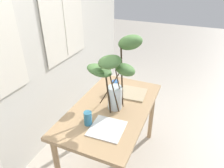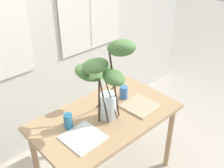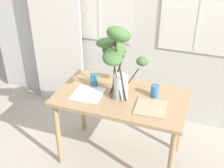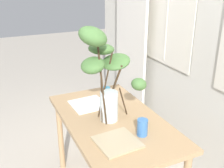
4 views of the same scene
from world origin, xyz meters
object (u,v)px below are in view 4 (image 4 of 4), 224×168
object	(u,v)px
drinking_glass_blue_left	(106,94)
plate_square_right	(117,142)
dining_table	(113,129)
plate_square_left	(88,104)
vase_with_branches	(105,69)
drinking_glass_blue_right	(142,127)

from	to	relation	value
drinking_glass_blue_left	plate_square_right	world-z (taller)	drinking_glass_blue_left
dining_table	plate_square_left	distance (m)	0.33
vase_with_branches	plate_square_right	distance (m)	0.52
dining_table	drinking_glass_blue_left	xyz separation A→B (m)	(-0.31, 0.09, 0.16)
dining_table	drinking_glass_blue_left	bearing A→B (deg)	164.63
drinking_glass_blue_left	plate_square_left	bearing A→B (deg)	-87.06
dining_table	plate_square_left	xyz separation A→B (m)	(-0.30, -0.09, 0.10)
drinking_glass_blue_right	plate_square_left	world-z (taller)	drinking_glass_blue_right
vase_with_branches	drinking_glass_blue_right	xyz separation A→B (m)	(0.32, 0.13, -0.34)
plate_square_right	drinking_glass_blue_right	bearing A→B (deg)	93.79
drinking_glass_blue_left	vase_with_branches	bearing A→B (deg)	-25.29
plate_square_right	vase_with_branches	bearing A→B (deg)	169.42
drinking_glass_blue_right	drinking_glass_blue_left	bearing A→B (deg)	-179.96
plate_square_right	plate_square_left	bearing A→B (deg)	177.73
vase_with_branches	drinking_glass_blue_left	world-z (taller)	vase_with_branches
vase_with_branches	drinking_glass_blue_right	size ratio (longest dim) A/B	6.37
drinking_glass_blue_left	plate_square_left	world-z (taller)	drinking_glass_blue_left
dining_table	drinking_glass_blue_right	size ratio (longest dim) A/B	10.23
vase_with_branches	plate_square_right	size ratio (longest dim) A/B	2.85
drinking_glass_blue_right	dining_table	bearing A→B (deg)	-163.47
dining_table	drinking_glass_blue_right	bearing A→B (deg)	16.53
drinking_glass_blue_left	plate_square_left	distance (m)	0.18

